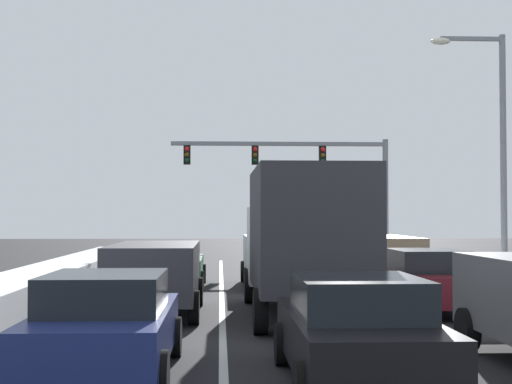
{
  "coord_description": "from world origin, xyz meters",
  "views": [
    {
      "loc": [
        -1.76,
        -4.07,
        2.33
      ],
      "look_at": [
        -0.62,
        19.68,
        3.08
      ],
      "focal_mm": 53.03,
      "sensor_mm": 36.0,
      "label": 1
    }
  ],
  "objects_px": {
    "box_truck_center_lane_second": "(304,235)",
    "suv_charcoal_left_lane_second": "(155,272)",
    "traffic_light_gantry": "(310,168)",
    "suv_silver_center_lane_third": "(275,256)",
    "sedan_green_left_lane_third": "(174,264)",
    "sedan_maroon_right_lane_second": "(426,280)",
    "street_lamp_right_mid": "(493,135)",
    "suv_tan_right_lane_third": "(379,257)",
    "sedan_black_center_lane_nearest": "(357,331)",
    "sedan_navy_left_lane_nearest": "(106,325)"
  },
  "relations": [
    {
      "from": "sedan_maroon_right_lane_second",
      "to": "traffic_light_gantry",
      "type": "xyz_separation_m",
      "value": [
        -0.52,
        19.36,
        3.97
      ]
    },
    {
      "from": "sedan_navy_left_lane_nearest",
      "to": "traffic_light_gantry",
      "type": "xyz_separation_m",
      "value": [
        6.17,
        26.67,
        3.97
      ]
    },
    {
      "from": "sedan_maroon_right_lane_second",
      "to": "traffic_light_gantry",
      "type": "bearing_deg",
      "value": 91.53
    },
    {
      "from": "sedan_maroon_right_lane_second",
      "to": "suv_silver_center_lane_third",
      "type": "distance_m",
      "value": 7.39
    },
    {
      "from": "suv_charcoal_left_lane_second",
      "to": "traffic_light_gantry",
      "type": "bearing_deg",
      "value": 72.94
    },
    {
      "from": "box_truck_center_lane_second",
      "to": "suv_charcoal_left_lane_second",
      "type": "height_order",
      "value": "box_truck_center_lane_second"
    },
    {
      "from": "suv_tan_right_lane_third",
      "to": "suv_silver_center_lane_third",
      "type": "bearing_deg",
      "value": 168.05
    },
    {
      "from": "sedan_black_center_lane_nearest",
      "to": "suv_silver_center_lane_third",
      "type": "height_order",
      "value": "suv_silver_center_lane_third"
    },
    {
      "from": "suv_silver_center_lane_third",
      "to": "sedan_green_left_lane_third",
      "type": "bearing_deg",
      "value": -176.2
    },
    {
      "from": "sedan_green_left_lane_third",
      "to": "street_lamp_right_mid",
      "type": "bearing_deg",
      "value": 6.05
    },
    {
      "from": "traffic_light_gantry",
      "to": "sedan_navy_left_lane_nearest",
      "type": "bearing_deg",
      "value": -103.03
    },
    {
      "from": "suv_silver_center_lane_third",
      "to": "sedan_navy_left_lane_nearest",
      "type": "xyz_separation_m",
      "value": [
        -3.46,
        -13.95,
        -0.25
      ]
    },
    {
      "from": "sedan_maroon_right_lane_second",
      "to": "sedan_green_left_lane_third",
      "type": "bearing_deg",
      "value": 135.51
    },
    {
      "from": "sedan_navy_left_lane_nearest",
      "to": "suv_charcoal_left_lane_second",
      "type": "relative_size",
      "value": 0.92
    },
    {
      "from": "suv_tan_right_lane_third",
      "to": "sedan_black_center_lane_nearest",
      "type": "distance_m",
      "value": 14.4
    },
    {
      "from": "box_truck_center_lane_second",
      "to": "street_lamp_right_mid",
      "type": "relative_size",
      "value": 0.83
    },
    {
      "from": "sedan_black_center_lane_nearest",
      "to": "sedan_navy_left_lane_nearest",
      "type": "distance_m",
      "value": 3.59
    },
    {
      "from": "sedan_black_center_lane_nearest",
      "to": "street_lamp_right_mid",
      "type": "distance_m",
      "value": 18.02
    },
    {
      "from": "sedan_black_center_lane_nearest",
      "to": "sedan_green_left_lane_third",
      "type": "relative_size",
      "value": 1.0
    },
    {
      "from": "sedan_black_center_lane_nearest",
      "to": "suv_silver_center_lane_third",
      "type": "xyz_separation_m",
      "value": [
        -0.05,
        14.73,
        0.25
      ]
    },
    {
      "from": "suv_silver_center_lane_third",
      "to": "traffic_light_gantry",
      "type": "bearing_deg",
      "value": 77.96
    },
    {
      "from": "suv_silver_center_lane_third",
      "to": "suv_charcoal_left_lane_second",
      "type": "distance_m",
      "value": 7.76
    },
    {
      "from": "suv_charcoal_left_lane_second",
      "to": "sedan_green_left_lane_third",
      "type": "relative_size",
      "value": 1.09
    },
    {
      "from": "sedan_maroon_right_lane_second",
      "to": "box_truck_center_lane_second",
      "type": "xyz_separation_m",
      "value": [
        -3.12,
        -1.04,
        1.14
      ]
    },
    {
      "from": "suv_silver_center_lane_third",
      "to": "street_lamp_right_mid",
      "type": "height_order",
      "value": "street_lamp_right_mid"
    },
    {
      "from": "sedan_navy_left_lane_nearest",
      "to": "traffic_light_gantry",
      "type": "height_order",
      "value": "traffic_light_gantry"
    },
    {
      "from": "suv_silver_center_lane_third",
      "to": "traffic_light_gantry",
      "type": "height_order",
      "value": "traffic_light_gantry"
    },
    {
      "from": "suv_tan_right_lane_third",
      "to": "suv_charcoal_left_lane_second",
      "type": "bearing_deg",
      "value": -136.73
    },
    {
      "from": "street_lamp_right_mid",
      "to": "suv_tan_right_lane_third",
      "type": "bearing_deg",
      "value": -159.39
    },
    {
      "from": "street_lamp_right_mid",
      "to": "suv_silver_center_lane_third",
      "type": "bearing_deg",
      "value": -173.0
    },
    {
      "from": "traffic_light_gantry",
      "to": "box_truck_center_lane_second",
      "type": "bearing_deg",
      "value": -97.28
    },
    {
      "from": "sedan_green_left_lane_third",
      "to": "sedan_maroon_right_lane_second",
      "type": "bearing_deg",
      "value": -44.49
    },
    {
      "from": "sedan_maroon_right_lane_second",
      "to": "box_truck_center_lane_second",
      "type": "bearing_deg",
      "value": -161.56
    },
    {
      "from": "box_truck_center_lane_second",
      "to": "sedan_green_left_lane_third",
      "type": "distance_m",
      "value": 8.28
    },
    {
      "from": "suv_silver_center_lane_third",
      "to": "traffic_light_gantry",
      "type": "distance_m",
      "value": 13.53
    },
    {
      "from": "sedan_navy_left_lane_nearest",
      "to": "traffic_light_gantry",
      "type": "distance_m",
      "value": 27.66
    },
    {
      "from": "suv_charcoal_left_lane_second",
      "to": "traffic_light_gantry",
      "type": "distance_m",
      "value": 20.96
    },
    {
      "from": "sedan_navy_left_lane_nearest",
      "to": "sedan_green_left_lane_third",
      "type": "distance_m",
      "value": 13.73
    },
    {
      "from": "sedan_black_center_lane_nearest",
      "to": "street_lamp_right_mid",
      "type": "bearing_deg",
      "value": 63.81
    },
    {
      "from": "suv_tan_right_lane_third",
      "to": "traffic_light_gantry",
      "type": "bearing_deg",
      "value": 92.69
    },
    {
      "from": "sedan_maroon_right_lane_second",
      "to": "suv_tan_right_lane_third",
      "type": "relative_size",
      "value": 0.92
    },
    {
      "from": "suv_silver_center_lane_third",
      "to": "sedan_navy_left_lane_nearest",
      "type": "height_order",
      "value": "suv_silver_center_lane_third"
    },
    {
      "from": "sedan_maroon_right_lane_second",
      "to": "sedan_navy_left_lane_nearest",
      "type": "distance_m",
      "value": 9.91
    },
    {
      "from": "suv_charcoal_left_lane_second",
      "to": "traffic_light_gantry",
      "type": "height_order",
      "value": "traffic_light_gantry"
    },
    {
      "from": "sedan_maroon_right_lane_second",
      "to": "sedan_navy_left_lane_nearest",
      "type": "relative_size",
      "value": 1.0
    },
    {
      "from": "suv_silver_center_lane_third",
      "to": "street_lamp_right_mid",
      "type": "relative_size",
      "value": 0.56
    },
    {
      "from": "sedan_green_left_lane_third",
      "to": "traffic_light_gantry",
      "type": "bearing_deg",
      "value": 65.06
    },
    {
      "from": "box_truck_center_lane_second",
      "to": "sedan_green_left_lane_third",
      "type": "relative_size",
      "value": 1.6
    },
    {
      "from": "suv_charcoal_left_lane_second",
      "to": "traffic_light_gantry",
      "type": "relative_size",
      "value": 0.45
    },
    {
      "from": "box_truck_center_lane_second",
      "to": "suv_charcoal_left_lane_second",
      "type": "xyz_separation_m",
      "value": [
        -3.44,
        0.68,
        -0.88
      ]
    }
  ]
}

